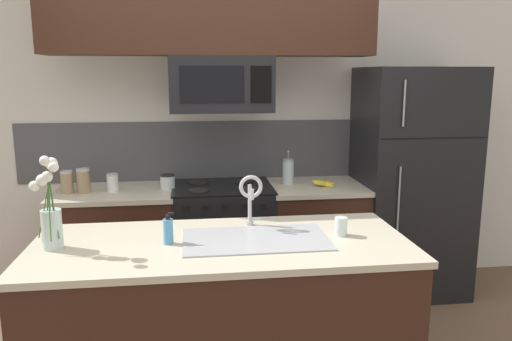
{
  "coord_description": "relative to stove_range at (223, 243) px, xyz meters",
  "views": [
    {
      "loc": [
        -0.23,
        -2.83,
        1.77
      ],
      "look_at": [
        0.18,
        0.27,
        1.16
      ],
      "focal_mm": 35.0,
      "sensor_mm": 36.0,
      "label": 1
    }
  ],
  "objects": [
    {
      "name": "banana_bunch",
      "position": [
        0.79,
        -0.06,
        0.47
      ],
      "size": [
        0.19,
        0.12,
        0.08
      ],
      "color": "yellow",
      "rests_on": "back_counter_right"
    },
    {
      "name": "storage_jar_tall",
      "position": [
        -1.13,
        -0.03,
        0.53
      ],
      "size": [
        0.09,
        0.09,
        0.17
      ],
      "color": "#997F5B",
      "rests_on": "back_counter_left"
    },
    {
      "name": "island_counter",
      "position": [
        -0.08,
        -1.25,
        -0.01
      ],
      "size": [
        1.96,
        0.84,
        0.91
      ],
      "color": "#381E14",
      "rests_on": "ground"
    },
    {
      "name": "splash_band",
      "position": [
        -0.0,
        0.32,
        0.69
      ],
      "size": [
        3.19,
        0.01,
        0.48
      ],
      "primitive_type": "cube",
      "color": "#4C4C51",
      "rests_on": "rear_partition"
    },
    {
      "name": "drinking_glass",
      "position": [
        0.56,
        -1.23,
        0.5
      ],
      "size": [
        0.07,
        0.07,
        0.1
      ],
      "color": "silver",
      "rests_on": "island_counter"
    },
    {
      "name": "refrigerator",
      "position": [
        1.52,
        0.02,
        0.45
      ],
      "size": [
        0.84,
        0.74,
        1.82
      ],
      "color": "black",
      "rests_on": "ground"
    },
    {
      "name": "sink_faucet",
      "position": [
        0.1,
        -1.03,
        0.65
      ],
      "size": [
        0.14,
        0.14,
        0.31
      ],
      "color": "#B7BABF",
      "rests_on": "island_counter"
    },
    {
      "name": "back_counter_right",
      "position": [
        0.74,
        0.0,
        -0.01
      ],
      "size": [
        0.75,
        0.65,
        0.91
      ],
      "color": "#381E14",
      "rests_on": "ground"
    },
    {
      "name": "rear_partition",
      "position": [
        0.3,
        0.38,
        0.84
      ],
      "size": [
        5.2,
        0.1,
        2.6
      ],
      "primitive_type": "cube",
      "color": "silver",
      "rests_on": "ground"
    },
    {
      "name": "microwave",
      "position": [
        0.0,
        -0.02,
        1.23
      ],
      "size": [
        0.74,
        0.4,
        0.4
      ],
      "color": "black"
    },
    {
      "name": "storage_jar_squat",
      "position": [
        -0.41,
        -0.0,
        0.5
      ],
      "size": [
        0.11,
        0.11,
        0.11
      ],
      "color": "silver",
      "rests_on": "back_counter_left"
    },
    {
      "name": "storage_jar_short",
      "position": [
        -0.81,
        -0.03,
        0.52
      ],
      "size": [
        0.08,
        0.08,
        0.14
      ],
      "color": "silver",
      "rests_on": "back_counter_left"
    },
    {
      "name": "stove_range",
      "position": [
        0.0,
        0.0,
        0.0
      ],
      "size": [
        0.76,
        0.64,
        0.93
      ],
      "color": "black",
      "rests_on": "ground"
    },
    {
      "name": "french_press",
      "position": [
        0.52,
        0.06,
        0.55
      ],
      "size": [
        0.09,
        0.09,
        0.27
      ],
      "color": "silver",
      "rests_on": "back_counter_right"
    },
    {
      "name": "kitchen_sink",
      "position": [
        0.1,
        -1.25,
        0.38
      ],
      "size": [
        0.76,
        0.44,
        0.16
      ],
      "color": "#ADAFB5",
      "rests_on": "island_counter"
    },
    {
      "name": "upper_cabinet_band",
      "position": [
        -0.07,
        -0.05,
        1.73
      ],
      "size": [
        2.34,
        0.34,
        0.6
      ],
      "primitive_type": "cube",
      "color": "#381E14"
    },
    {
      "name": "dish_soap_bottle",
      "position": [
        -0.36,
        -1.25,
        0.52
      ],
      "size": [
        0.06,
        0.05,
        0.16
      ],
      "color": "#4C93C6",
      "rests_on": "island_counter"
    },
    {
      "name": "storage_jar_medium",
      "position": [
        -1.02,
        -0.04,
        0.54
      ],
      "size": [
        0.09,
        0.09,
        0.18
      ],
      "color": "#997F5B",
      "rests_on": "back_counter_left"
    },
    {
      "name": "flower_vase",
      "position": [
        -0.92,
        -1.26,
        0.62
      ],
      "size": [
        0.15,
        0.16,
        0.48
      ],
      "color": "silver",
      "rests_on": "island_counter"
    },
    {
      "name": "back_counter_left",
      "position": [
        -0.81,
        0.0,
        -0.01
      ],
      "size": [
        0.88,
        0.65,
        0.91
      ],
      "color": "#381E14",
      "rests_on": "ground"
    }
  ]
}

